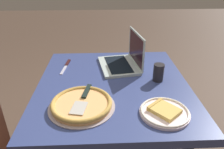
% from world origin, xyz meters
% --- Properties ---
extents(dining_table, '(1.00, 0.93, 0.75)m').
position_xyz_m(dining_table, '(0.00, 0.00, 0.67)').
color(dining_table, navy).
rests_on(dining_table, ground_plane).
extents(laptop, '(0.37, 0.31, 0.25)m').
position_xyz_m(laptop, '(-0.24, 0.09, 0.80)').
color(laptop, '#AFBFBB').
rests_on(laptop, dining_table).
extents(pizza_plate, '(0.25, 0.25, 0.04)m').
position_xyz_m(pizza_plate, '(0.32, 0.24, 0.76)').
color(pizza_plate, white).
rests_on(pizza_plate, dining_table).
extents(pizza_tray, '(0.35, 0.35, 0.04)m').
position_xyz_m(pizza_tray, '(0.24, -0.18, 0.77)').
color(pizza_tray, '#A69AA0').
rests_on(pizza_tray, dining_table).
extents(table_knife, '(0.23, 0.04, 0.01)m').
position_xyz_m(table_knife, '(-0.27, -0.33, 0.75)').
color(table_knife, silver).
rests_on(table_knife, dining_table).
extents(drink_cup, '(0.07, 0.07, 0.11)m').
position_xyz_m(drink_cup, '(-0.02, 0.29, 0.81)').
color(drink_cup, black).
rests_on(drink_cup, dining_table).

